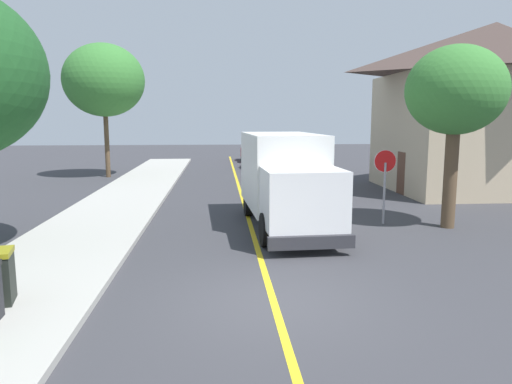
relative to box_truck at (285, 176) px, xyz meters
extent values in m
plane|color=#38383D|center=(-1.19, -7.00, -1.77)|extent=(120.00, 120.00, 0.00)
cube|color=#ADAAA3|center=(-6.59, -3.00, -1.69)|extent=(3.60, 60.00, 0.15)
cube|color=gold|center=(-1.19, 3.00, -1.76)|extent=(0.16, 56.00, 0.01)
cube|color=silver|center=(-0.04, 0.73, 0.13)|extent=(2.65, 5.12, 2.60)
cube|color=white|center=(0.14, -2.76, -0.32)|extent=(2.38, 2.11, 1.70)
cube|color=#1E2D3D|center=(0.19, -3.66, 0.06)|extent=(2.04, 0.18, 0.75)
cube|color=#2D2D33|center=(0.20, -3.84, -1.35)|extent=(2.41, 0.32, 0.36)
cylinder|color=black|center=(1.18, -2.51, -1.27)|extent=(0.35, 1.01, 1.00)
cylinder|color=black|center=(-0.92, -2.62, -1.27)|extent=(0.35, 1.01, 1.00)
cylinder|color=black|center=(0.95, 2.03, -1.27)|extent=(0.35, 1.01, 1.00)
cylinder|color=black|center=(-1.15, 1.93, -1.27)|extent=(0.35, 1.01, 1.00)
cube|color=#B7B7BC|center=(0.70, 6.45, -1.12)|extent=(1.95, 4.46, 0.76)
cube|color=#1E2D3D|center=(0.70, 6.60, -0.42)|extent=(1.65, 1.85, 0.64)
cylinder|color=black|center=(1.44, 5.02, -1.45)|extent=(0.24, 0.65, 0.64)
cylinder|color=black|center=(-0.14, 5.07, -1.45)|extent=(0.24, 0.65, 0.64)
cylinder|color=black|center=(1.54, 7.83, -1.45)|extent=(0.24, 0.65, 0.64)
cylinder|color=black|center=(-0.04, 7.88, -1.45)|extent=(0.24, 0.65, 0.64)
cube|color=silver|center=(0.95, 12.41, -1.12)|extent=(1.96, 4.46, 0.76)
cube|color=#1E2D3D|center=(0.95, 12.56, -0.42)|extent=(1.65, 1.86, 0.64)
cylinder|color=black|center=(1.79, 11.03, -1.45)|extent=(0.24, 0.65, 0.64)
cylinder|color=black|center=(0.21, 10.97, -1.45)|extent=(0.24, 0.65, 0.64)
cylinder|color=black|center=(1.69, 13.84, -1.45)|extent=(0.24, 0.65, 0.64)
cylinder|color=black|center=(0.11, 13.79, -1.45)|extent=(0.24, 0.65, 0.64)
cube|color=#4C564C|center=(0.80, 19.18, -1.12)|extent=(1.99, 4.47, 0.76)
cube|color=#1E2D3D|center=(0.79, 19.33, -0.42)|extent=(1.66, 1.87, 0.64)
cylinder|color=black|center=(1.65, 17.80, -1.45)|extent=(0.25, 0.65, 0.64)
cylinder|color=black|center=(0.07, 17.74, -1.45)|extent=(0.25, 0.65, 0.64)
cylinder|color=black|center=(1.53, 20.62, -1.45)|extent=(0.25, 0.65, 0.64)
cylinder|color=black|center=(-0.05, 20.55, -1.45)|extent=(0.25, 0.65, 0.64)
cube|color=maroon|center=(0.66, 25.89, -1.12)|extent=(1.81, 4.40, 0.76)
cube|color=#1E2D3D|center=(0.66, 26.04, -0.42)|extent=(1.59, 1.80, 0.64)
cylinder|color=black|center=(1.45, 24.48, -1.45)|extent=(0.22, 0.64, 0.64)
cylinder|color=black|center=(-0.13, 24.48, -1.45)|extent=(0.22, 0.64, 0.64)
cylinder|color=black|center=(1.44, 27.30, -1.45)|extent=(0.22, 0.64, 0.64)
cylinder|color=black|center=(-0.14, 27.30, -1.45)|extent=(0.22, 0.64, 0.64)
cylinder|color=black|center=(-6.37, -7.14, -1.57)|extent=(0.08, 0.11, 0.10)
cylinder|color=gray|center=(3.56, 0.06, -0.67)|extent=(0.08, 0.08, 2.20)
cylinder|color=red|center=(3.56, 0.09, 0.48)|extent=(0.76, 0.03, 0.76)
cylinder|color=white|center=(3.56, 0.11, 0.48)|extent=(0.80, 0.02, 0.80)
cube|color=tan|center=(11.73, 7.69, 1.23)|extent=(9.97, 7.94, 6.00)
pyramid|color=#473833|center=(11.73, 7.69, 5.50)|extent=(10.97, 8.73, 2.53)
cube|color=brown|center=(6.78, 6.69, -0.72)|extent=(0.10, 1.00, 2.10)
cylinder|color=brown|center=(5.60, -0.64, -0.13)|extent=(0.45, 0.45, 3.27)
ellipsoid|color=#387A33|center=(5.60, -0.64, 2.90)|extent=(3.28, 3.28, 2.95)
cylinder|color=brown|center=(-9.38, 14.94, 0.22)|extent=(0.29, 0.29, 3.97)
ellipsoid|color=#387A33|center=(-9.38, 14.94, 4.34)|extent=(5.02, 5.02, 4.52)
camera|label=1|loc=(-2.28, -16.20, 1.96)|focal=33.45mm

